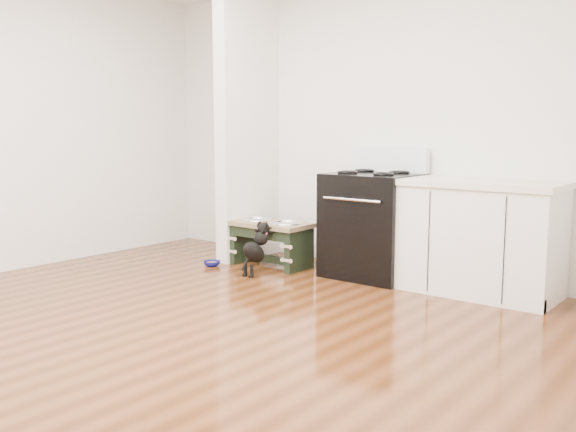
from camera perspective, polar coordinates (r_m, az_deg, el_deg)
name	(u,v)px	position (r m, az deg, el deg)	size (l,w,h in m)	color
ground	(169,330)	(4.36, -10.55, -9.93)	(5.00, 5.00, 0.00)	#43200C
room_shell	(162,80)	(4.16, -11.13, 11.82)	(5.00, 5.00, 5.00)	silver
partition_wall	(248,124)	(6.47, -3.58, 8.14)	(0.15, 0.80, 2.70)	silver
oven_range	(373,223)	(5.73, 7.55, -0.65)	(0.76, 0.69, 1.14)	black
cabinet_run	(480,238)	(5.32, 16.74, -1.86)	(1.24, 0.64, 0.91)	white
dog_feeder	(271,235)	(6.12, -1.56, -1.67)	(0.78, 0.42, 0.44)	black
puppy	(257,246)	(5.77, -2.80, -2.72)	(0.14, 0.40, 0.47)	black
floor_bowl	(212,264)	(6.20, -6.78, -4.22)	(0.19, 0.19, 0.05)	#0D1060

